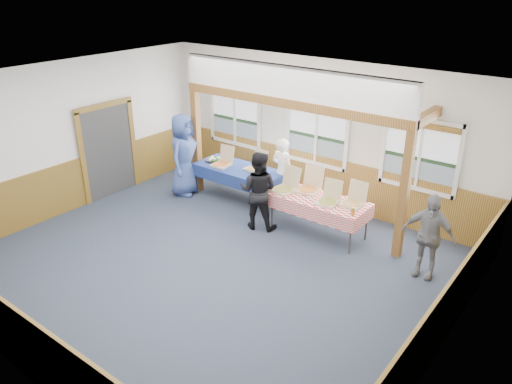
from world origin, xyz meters
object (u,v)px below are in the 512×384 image
(table_left, at_px, (239,170))
(man_blue, at_px, (183,155))
(table_right, at_px, (319,201))
(woman_white, at_px, (282,172))
(woman_black, at_px, (258,191))
(person_grey, at_px, (428,236))

(table_left, distance_m, man_blue, 1.34)
(table_left, xyz_separation_m, table_right, (2.29, -0.33, -0.00))
(table_left, bearing_deg, woman_white, 25.35)
(man_blue, bearing_deg, woman_black, -115.18)
(person_grey, bearing_deg, man_blue, 177.72)
(table_right, xyz_separation_m, woman_white, (-1.34, 0.67, 0.07))
(woman_white, xyz_separation_m, person_grey, (3.57, -0.86, -0.02))
(man_blue, bearing_deg, woman_white, -85.63)
(table_left, bearing_deg, man_blue, -150.37)
(woman_black, bearing_deg, man_blue, -28.07)
(table_left, height_order, person_grey, person_grey)
(table_right, xyz_separation_m, person_grey, (2.23, -0.19, 0.06))
(woman_white, bearing_deg, person_grey, 171.15)
(table_left, relative_size, woman_black, 1.34)
(man_blue, height_order, person_grey, man_blue)
(woman_white, distance_m, woman_black, 1.21)
(table_left, height_order, table_right, same)
(woman_black, height_order, person_grey, woman_black)
(woman_black, height_order, man_blue, man_blue)
(table_right, xyz_separation_m, woman_black, (-1.10, -0.52, 0.11))
(man_blue, bearing_deg, person_grey, -107.55)
(table_left, xyz_separation_m, woman_white, (0.96, 0.34, 0.07))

